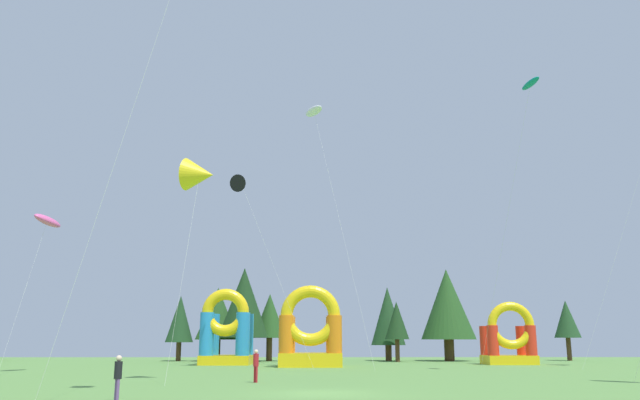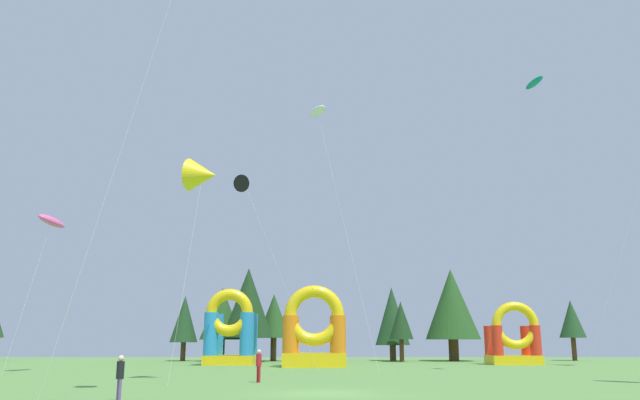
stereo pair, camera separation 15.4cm
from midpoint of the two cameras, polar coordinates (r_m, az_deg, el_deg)
The scene contains 19 objects.
ground_plane at distance 28.62m, azimuth 0.30°, elevation -17.02°, with size 120.00×120.00×0.00m, color #5B8C42.
kite_teal_parafoil at distance 51.16m, azimuth 18.53°, elevation 9.87°, with size 3.23×10.21×21.60m.
kite_black_delta at distance 55.98m, azimuth -6.98°, elevation 1.49°, with size 7.44×3.32×16.60m.
kite_pink_parafoil at distance 50.87m, azimuth -23.20°, elevation -1.75°, with size 1.77×5.40×11.48m.
kite_white_parafoil at distance 58.74m, azimuth -0.43°, elevation 7.97°, with size 5.62×9.07×23.29m.
kite_yellow_delta at distance 38.17m, azimuth -10.70°, elevation 2.25°, with size 2.30×4.15×12.86m.
person_far_side at distance 25.97m, azimuth -17.68°, elevation -14.69°, with size 0.41×0.41×1.69m.
person_left_edge at distance 35.90m, azimuth -5.70°, elevation -14.38°, with size 0.42×0.42×1.75m.
inflatable_red_slide at distance 61.71m, azimuth -8.28°, elevation -11.95°, with size 4.65×4.83×6.97m.
inflatable_orange_dome at distance 56.28m, azimuth -0.73°, elevation -12.26°, with size 5.41×4.68×6.90m.
inflatable_blue_arch at distance 64.15m, azimuth 16.82°, elevation -12.09°, with size 4.62×3.74×5.82m.
tree_row_4 at distance 73.71m, azimuth -12.34°, elevation -10.44°, with size 3.06×3.06×7.15m.
tree_row_5 at distance 72.76m, azimuth -9.06°, elevation -10.09°, with size 4.79×4.79×8.03m.
tree_row_6 at distance 69.36m, azimuth -6.71°, elevation -9.19°, with size 5.34×5.34×9.92m.
tree_row_7 at distance 72.12m, azimuth -4.40°, elevation -10.39°, with size 3.63×3.63×7.34m.
tree_row_8 at distance 73.09m, azimuth 6.27°, elevation -10.35°, with size 3.86×3.86×8.16m.
tree_row_9 at distance 69.85m, azimuth 7.07°, elevation -10.74°, with size 2.60×2.60×6.36m.
tree_row_10 at distance 73.67m, azimuth 11.54°, elevation -9.19°, with size 6.09×6.09×10.17m.
tree_row_11 at distance 78.71m, azimuth 21.47°, elevation -9.97°, with size 2.92×2.92×6.73m.
Camera 2 is at (-0.21, -28.53, 2.25)m, focal length 35.54 mm.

